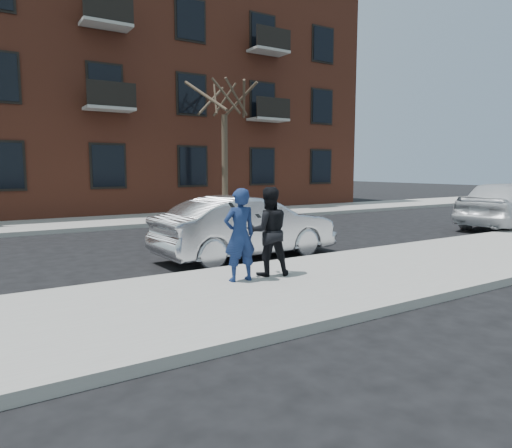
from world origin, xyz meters
TOP-DOWN VIEW (x-y plane):
  - ground at (0.00, 0.00)m, footprint 100.00×100.00m
  - near_sidewalk at (0.00, -0.25)m, footprint 50.00×3.50m
  - near_curb at (0.00, 1.55)m, footprint 50.00×0.10m
  - far_sidewalk at (0.00, 11.25)m, footprint 50.00×3.50m
  - far_curb at (0.00, 9.45)m, footprint 50.00×0.10m
  - apartment_building at (2.00, 18.00)m, footprint 24.30×10.30m
  - street_tree at (4.50, 11.00)m, footprint 3.60×3.60m
  - silver_sedan at (0.65, 2.77)m, footprint 4.50×1.80m
  - white_car at (11.23, 2.48)m, footprint 5.28×2.81m
  - man_hoodie at (-0.92, 0.40)m, footprint 0.62×0.50m
  - man_peacoat at (-0.25, 0.51)m, footprint 0.95×0.84m

SIDE VIEW (x-z plane):
  - ground at x=0.00m, z-range 0.00..0.00m
  - near_sidewalk at x=0.00m, z-range 0.00..0.15m
  - near_curb at x=0.00m, z-range 0.00..0.15m
  - far_sidewalk at x=0.00m, z-range 0.00..0.15m
  - far_curb at x=0.00m, z-range 0.00..0.15m
  - silver_sedan at x=0.65m, z-range 0.00..1.45m
  - white_car at x=11.23m, z-range 0.00..1.71m
  - man_hoodie at x=-0.92m, z-range 0.15..1.77m
  - man_peacoat at x=-0.25m, z-range 0.15..1.77m
  - street_tree at x=4.50m, z-range 2.12..8.92m
  - apartment_building at x=2.00m, z-range 0.01..12.31m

